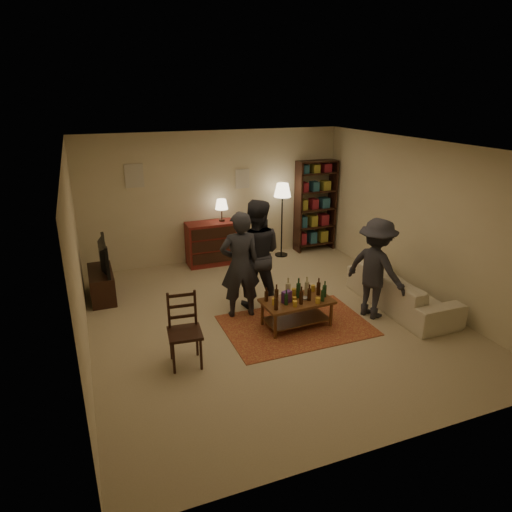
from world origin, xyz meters
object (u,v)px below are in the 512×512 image
person_left (240,265)px  floor_lamp (282,195)px  dining_chair (184,327)px  sofa (401,290)px  person_right (256,254)px  person_by_sofa (376,269)px  bookshelf (315,205)px  coffee_table (297,302)px  tv_stand (101,277)px  dresser (211,242)px

person_left → floor_lamp: bearing=-119.4°
dining_chair → person_left: person_left is taller
dining_chair → sofa: bearing=10.7°
person_right → person_by_sofa: (1.62, -1.03, -0.11)m
bookshelf → person_right: (-2.29, -2.23, -0.12)m
bookshelf → sofa: bearing=-90.8°
coffee_table → tv_stand: (-2.72, 2.16, -0.01)m
dining_chair → floor_lamp: 4.54m
coffee_table → bookshelf: 3.76m
coffee_table → bookshelf: bookshelf is taller
person_by_sofa → person_left: bearing=48.7°
coffee_table → floor_lamp: floor_lamp is taller
coffee_table → person_by_sofa: (1.30, -0.12, 0.41)m
sofa → person_by_sofa: (-0.62, -0.08, 0.51)m
dining_chair → dresser: bearing=74.3°
sofa → person_left: person_left is taller
coffee_table → bookshelf: (1.97, 3.14, 0.64)m
dresser → person_right: 2.21m
floor_lamp → sofa: size_ratio=0.77×
person_left → dresser: bearing=-87.4°
person_right → person_left: bearing=60.0°
sofa → dresser: bearing=37.5°
sofa → person_by_sofa: person_by_sofa is taller
bookshelf → person_right: 3.20m
person_left → person_right: bearing=-136.5°
dining_chair → person_left: (1.14, 1.01, 0.34)m
floor_lamp → person_right: 2.57m
floor_lamp → sofa: bearing=-74.9°
dining_chair → person_by_sofa: size_ratio=0.62×
coffee_table → floor_lamp: bearing=69.9°
dresser → sofa: 3.93m
person_right → tv_stand: bearing=-3.3°
floor_lamp → dining_chair: bearing=-130.9°
floor_lamp → person_by_sofa: person_by_sofa is taller
coffee_table → dining_chair: (-1.82, -0.36, 0.13)m
dresser → person_left: (-0.22, -2.42, 0.39)m
sofa → person_by_sofa: size_ratio=1.29×
floor_lamp → bookshelf: bearing=8.5°
coffee_table → person_left: size_ratio=0.63×
person_left → person_by_sofa: bearing=166.5°
dresser → floor_lamp: 1.80m
dining_chair → person_left: bearing=47.3°
bookshelf → sofa: bookshelf is taller
person_left → coffee_table: bearing=144.2°
dresser → floor_lamp: floor_lamp is taller
dresser → person_left: 2.47m
person_by_sofa → tv_stand: bearing=40.3°
dresser → coffee_table: bearing=-81.4°
person_right → dining_chair: bearing=64.4°
bookshelf → person_left: bookshelf is taller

